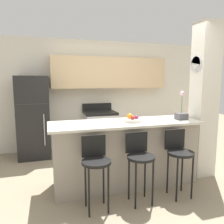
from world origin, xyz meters
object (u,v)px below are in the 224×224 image
at_px(fruit_bowl, 132,119).
at_px(stove_range, 100,131).
at_px(bar_stool_right, 179,153).
at_px(bar_stool_mid, 140,157).
at_px(refrigerator, 34,117).
at_px(orchid_vase, 181,114).
at_px(bar_stool_left, 96,162).

bearing_deg(fruit_bowl, stove_range, 92.41).
bearing_deg(stove_range, fruit_bowl, -87.59).
bearing_deg(bar_stool_right, stove_range, 104.01).
bearing_deg(bar_stool_mid, refrigerator, 121.94).
xyz_separation_m(bar_stool_right, orchid_vase, (0.33, 0.47, 0.47)).
xyz_separation_m(stove_range, bar_stool_mid, (-0.01, -2.31, 0.15)).
height_order(stove_range, orchid_vase, orchid_vase).
height_order(orchid_vase, fruit_bowl, orchid_vase).
distance_m(stove_range, fruit_bowl, 1.90).
bearing_deg(bar_stool_mid, orchid_vase, 27.07).
distance_m(refrigerator, bar_stool_left, 2.44).
bearing_deg(bar_stool_left, bar_stool_right, 0.00).
xyz_separation_m(bar_stool_mid, fruit_bowl, (0.09, 0.50, 0.42)).
relative_size(stove_range, fruit_bowl, 4.14).
xyz_separation_m(bar_stool_left, orchid_vase, (1.52, 0.47, 0.47)).
xyz_separation_m(bar_stool_mid, bar_stool_right, (0.59, 0.00, 0.00)).
height_order(refrigerator, stove_range, refrigerator).
xyz_separation_m(stove_range, fruit_bowl, (0.08, -1.81, 0.57)).
relative_size(bar_stool_left, fruit_bowl, 3.58).
relative_size(refrigerator, bar_stool_left, 1.85).
distance_m(bar_stool_right, fruit_bowl, 0.82).
bearing_deg(fruit_bowl, orchid_vase, -1.57).
distance_m(stove_range, bar_stool_mid, 2.31).
relative_size(bar_stool_left, bar_stool_mid, 1.00).
relative_size(refrigerator, bar_stool_right, 1.85).
xyz_separation_m(stove_range, bar_stool_right, (0.58, -2.31, 0.15)).
height_order(bar_stool_left, bar_stool_right, same).
distance_m(bar_stool_mid, bar_stool_right, 0.59).
bearing_deg(stove_range, bar_stool_right, -75.99).
xyz_separation_m(orchid_vase, fruit_bowl, (-0.83, 0.02, -0.06)).
height_order(bar_stool_mid, fruit_bowl, fruit_bowl).
bearing_deg(orchid_vase, refrigerator, 142.43).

